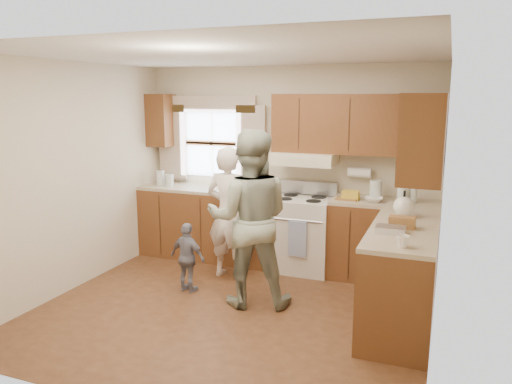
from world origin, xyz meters
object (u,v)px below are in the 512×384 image
at_px(woman_right, 250,219).
at_px(child, 188,258).
at_px(stove, 301,232).
at_px(woman_left, 229,213).

xyz_separation_m(woman_right, child, (-0.75, 0.04, -0.52)).
xyz_separation_m(stove, woman_left, (-0.71, -0.59, 0.32)).
bearing_deg(woman_left, stove, -134.87).
relative_size(woman_left, child, 2.02).
distance_m(woman_left, child, 0.74).
bearing_deg(stove, woman_right, -99.53).
distance_m(stove, woman_left, 0.98).
relative_size(stove, woman_left, 0.68).
bearing_deg(stove, child, -129.32).
relative_size(stove, woman_right, 0.59).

